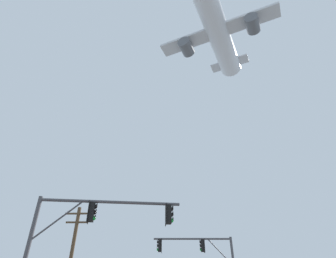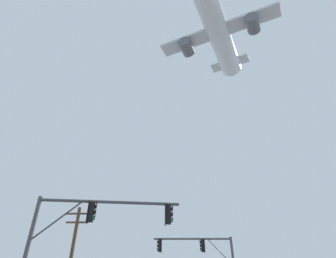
% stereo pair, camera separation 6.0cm
% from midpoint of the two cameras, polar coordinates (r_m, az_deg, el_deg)
% --- Properties ---
extents(signal_pole_near, '(6.88, 1.10, 5.82)m').
position_cam_midpoint_polar(signal_pole_near, '(14.40, -15.95, -18.66)').
color(signal_pole_near, '#4C4C51').
rests_on(signal_pole_near, ground).
extents(signal_pole_far, '(6.35, 0.52, 6.22)m').
position_cam_midpoint_polar(signal_pole_far, '(24.30, 7.64, -24.48)').
color(signal_pole_far, '#4C4C51').
rests_on(signal_pole_far, ground).
extents(airplane, '(23.06, 29.86, 8.45)m').
position_cam_midpoint_polar(airplane, '(59.59, 9.82, 19.82)').
color(airplane, white).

